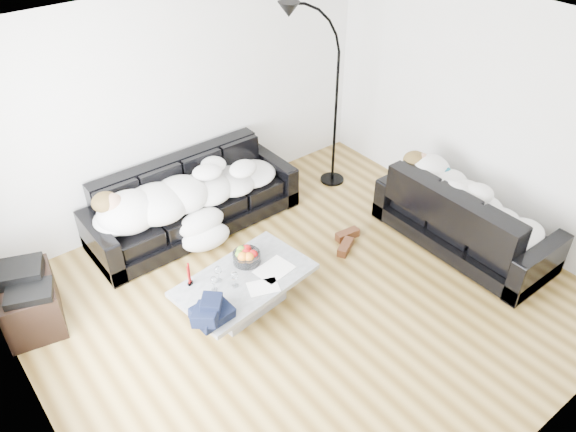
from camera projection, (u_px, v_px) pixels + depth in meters
ground at (306, 302)px, 5.63m from camera, size 5.00×5.00×0.00m
wall_back at (181, 106)px, 6.29m from camera, size 5.00×0.02×2.60m
wall_left at (12, 330)px, 3.62m from camera, size 0.02×4.50×2.60m
wall_right at (485, 115)px, 6.10m from camera, size 0.02×4.50×2.60m
ceiling at (313, 48)px, 4.09m from camera, size 5.00×5.00×0.00m
sofa_back at (193, 198)px, 6.40m from camera, size 2.44×0.85×0.80m
sofa_right at (466, 215)px, 6.14m from camera, size 0.85×1.98×0.80m
sleeper_back at (193, 184)px, 6.24m from camera, size 2.07×0.71×0.41m
sleeper_right at (470, 198)px, 6.01m from camera, size 0.72×1.70×0.42m
teal_cushion at (424, 169)px, 6.31m from camera, size 0.42×0.38×0.20m
coffee_table at (245, 293)px, 5.47m from camera, size 1.39×0.92×0.38m
fruit_bowl at (246, 255)px, 5.50m from camera, size 0.34×0.34×0.17m
wine_glass_a at (218, 274)px, 5.28m from camera, size 0.09×0.09×0.17m
wine_glass_b at (214, 284)px, 5.18m from camera, size 0.08×0.08×0.16m
wine_glass_c at (235, 279)px, 5.22m from camera, size 0.08×0.08×0.17m
candle_left at (189, 276)px, 5.22m from camera, size 0.04×0.04×0.22m
candle_right at (189, 274)px, 5.22m from camera, size 0.06×0.06×0.25m
newspaper_a at (274, 269)px, 5.45m from camera, size 0.39×0.32×0.01m
newspaper_b at (263, 287)px, 5.25m from camera, size 0.34×0.29×0.01m
navy_jacket at (210, 308)px, 4.80m from camera, size 0.45×0.42×0.18m
shoes at (346, 241)px, 6.33m from camera, size 0.56×0.47×0.11m
av_cabinet at (30, 303)px, 5.28m from camera, size 0.63×0.81×0.50m
stereo at (21, 278)px, 5.09m from camera, size 0.53×0.48×0.13m
floor_lamp at (336, 106)px, 6.82m from camera, size 0.83×0.51×2.14m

